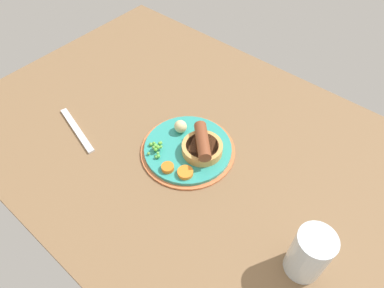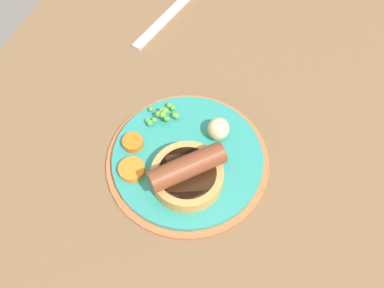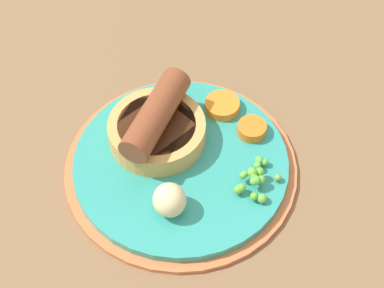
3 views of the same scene
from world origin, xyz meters
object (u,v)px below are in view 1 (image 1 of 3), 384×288
object	(u,v)px
sausage_pudding	(202,146)
carrot_slice_2	(168,167)
carrot_slice_5	(185,173)
dinner_plate	(188,149)
potato_chunk_0	(181,126)
fork	(77,130)
pea_pile	(156,148)
drinking_glass	(309,254)

from	to	relation	value
sausage_pudding	carrot_slice_2	size ratio (longest dim) A/B	3.31
carrot_slice_2	carrot_slice_5	bearing A→B (deg)	-158.33
dinner_plate	potato_chunk_0	distance (cm)	6.23
fork	carrot_slice_2	bearing A→B (deg)	-154.22
pea_pile	fork	bearing A→B (deg)	20.34
carrot_slice_2	drinking_glass	bearing A→B (deg)	-179.35
dinner_plate	potato_chunk_0	world-z (taller)	potato_chunk_0
dinner_plate	fork	xyz separation A→B (cm)	(26.17, 13.43, -0.27)
fork	carrot_slice_5	bearing A→B (deg)	-152.87
fork	drinking_glass	distance (cm)	61.83
carrot_slice_5	carrot_slice_2	bearing A→B (deg)	21.67
carrot_slice_2	drinking_glass	size ratio (longest dim) A/B	0.25
carrot_slice_2	carrot_slice_5	distance (cm)	4.27
fork	drinking_glass	bearing A→B (deg)	-160.27
dinner_plate	carrot_slice_2	world-z (taller)	carrot_slice_2
carrot_slice_2	fork	xyz separation A→B (cm)	(26.92, 5.49, -1.67)
dinner_plate	sausage_pudding	size ratio (longest dim) A/B	2.38
pea_pile	drinking_glass	size ratio (longest dim) A/B	0.42
dinner_plate	pea_pile	size ratio (longest dim) A/B	4.69
dinner_plate	carrot_slice_5	world-z (taller)	carrot_slice_5
sausage_pudding	drinking_glass	world-z (taller)	drinking_glass
dinner_plate	fork	distance (cm)	29.42
potato_chunk_0	sausage_pudding	bearing A→B (deg)	167.69
pea_pile	potato_chunk_0	xyz separation A→B (cm)	(-0.19, -8.63, 0.68)
sausage_pudding	fork	world-z (taller)	sausage_pudding
pea_pile	potato_chunk_0	bearing A→B (deg)	-91.28
potato_chunk_0	drinking_glass	distance (cm)	41.46
carrot_slice_5	pea_pile	bearing A→B (deg)	-4.42
dinner_plate	drinking_glass	size ratio (longest dim) A/B	1.95
dinner_plate	carrot_slice_2	size ratio (longest dim) A/B	7.88
pea_pile	drinking_glass	bearing A→B (deg)	177.24
carrot_slice_5	fork	distance (cm)	31.73
sausage_pudding	potato_chunk_0	size ratio (longest dim) A/B	3.00
pea_pile	carrot_slice_2	size ratio (longest dim) A/B	1.68
drinking_glass	carrot_slice_5	bearing A→B (deg)	-2.23
dinner_plate	pea_pile	world-z (taller)	pea_pile
pea_pile	drinking_glass	world-z (taller)	drinking_glass
sausage_pudding	drinking_glass	size ratio (longest dim) A/B	0.82
fork	dinner_plate	bearing A→B (deg)	-138.60
pea_pile	fork	distance (cm)	22.61
dinner_plate	pea_pile	bearing A→B (deg)	47.92
sausage_pudding	pea_pile	distance (cm)	10.95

